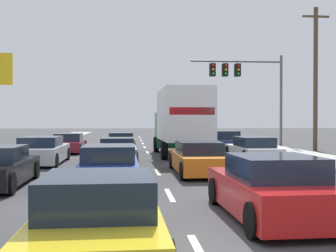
{
  "coord_description": "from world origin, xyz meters",
  "views": [
    {
      "loc": [
        -1.06,
        -6.61,
        2.05
      ],
      "look_at": [
        0.62,
        12.18,
        1.77
      ],
      "focal_mm": 44.97,
      "sensor_mm": 36.0,
      "label": 1
    }
  ],
  "objects": [
    {
      "name": "car_tan",
      "position": [
        -1.64,
        20.62,
        0.58
      ],
      "size": [
        1.81,
        4.1,
        1.22
      ],
      "color": "tan",
      "rests_on": "ground_plane"
    },
    {
      "name": "sidewalk_right",
      "position": [
        8.4,
        20.0,
        0.07
      ],
      "size": [
        2.9,
        80.0,
        0.14
      ],
      "primitive_type": "cube",
      "color": "#B2AFA8",
      "rests_on": "ground_plane"
    },
    {
      "name": "sidewalk_left",
      "position": [
        -8.4,
        20.0,
        0.07
      ],
      "size": [
        2.9,
        80.0,
        0.14
      ],
      "primitive_type": "cube",
      "color": "#B2AFA8",
      "rests_on": "ground_plane"
    },
    {
      "name": "car_white",
      "position": [
        5.11,
        14.13,
        0.55
      ],
      "size": [
        1.92,
        4.48,
        1.19
      ],
      "color": "white",
      "rests_on": "ground_plane"
    },
    {
      "name": "traffic_signal_mast",
      "position": [
        7.22,
        24.51,
        5.3
      ],
      "size": [
        7.06,
        0.69,
        6.94
      ],
      "color": "#595B56",
      "rests_on": "ground_plane"
    },
    {
      "name": "car_silver",
      "position": [
        -5.11,
        13.22,
        0.6
      ],
      "size": [
        1.97,
        4.7,
        1.28
      ],
      "color": "#B7BABF",
      "rests_on": "ground_plane"
    },
    {
      "name": "ground_plane",
      "position": [
        0.0,
        25.0,
        0.0
      ],
      "size": [
        140.0,
        140.0,
        0.0
      ],
      "primitive_type": "plane",
      "color": "#3D3D3F"
    },
    {
      "name": "utility_pole_mid",
      "position": [
        11.1,
        20.1,
        4.86
      ],
      "size": [
        1.8,
        0.28,
        9.44
      ],
      "color": "brown",
      "rests_on": "ground_plane"
    },
    {
      "name": "car_gray",
      "position": [
        -1.66,
        13.44,
        0.55
      ],
      "size": [
        1.89,
        4.35,
        1.2
      ],
      "color": "slate",
      "rests_on": "ground_plane"
    },
    {
      "name": "car_navy",
      "position": [
        5.11,
        20.59,
        0.6
      ],
      "size": [
        1.9,
        4.7,
        1.32
      ],
      "color": "#141E4C",
      "rests_on": "ground_plane"
    },
    {
      "name": "car_maroon",
      "position": [
        -4.93,
        20.2,
        0.54
      ],
      "size": [
        1.97,
        4.69,
        1.19
      ],
      "color": "maroon",
      "rests_on": "ground_plane"
    },
    {
      "name": "box_truck",
      "position": [
        1.78,
        16.91,
        2.07
      ],
      "size": [
        2.73,
        8.13,
        3.7
      ],
      "color": "white",
      "rests_on": "ground_plane"
    },
    {
      "name": "car_orange",
      "position": [
        1.5,
        9.15,
        0.57
      ],
      "size": [
        1.84,
        4.57,
        1.23
      ],
      "color": "orange",
      "rests_on": "ground_plane"
    },
    {
      "name": "lane_markings",
      "position": [
        -0.0,
        19.73,
        0.0
      ],
      "size": [
        6.94,
        52.0,
        0.01
      ],
      "color": "silver",
      "rests_on": "ground_plane"
    },
    {
      "name": "car_red",
      "position": [
        1.87,
        1.87,
        0.6
      ],
      "size": [
        2.0,
        4.12,
        1.31
      ],
      "color": "red",
      "rests_on": "ground_plane"
    },
    {
      "name": "car_blue",
      "position": [
        -1.74,
        7.02,
        0.57
      ],
      "size": [
        1.97,
        4.49,
        1.24
      ],
      "color": "#1E389E",
      "rests_on": "ground_plane"
    },
    {
      "name": "car_yellow",
      "position": [
        -1.54,
        -0.25,
        0.56
      ],
      "size": [
        1.98,
        4.2,
        1.24
      ],
      "color": "yellow",
      "rests_on": "ground_plane"
    }
  ]
}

